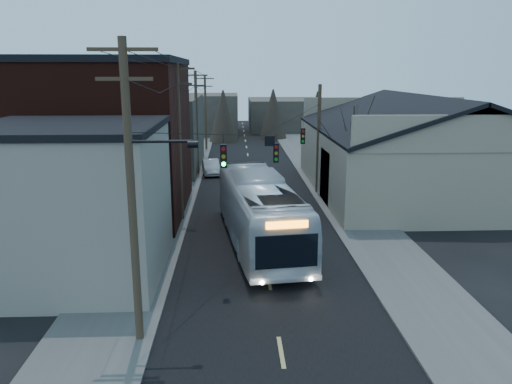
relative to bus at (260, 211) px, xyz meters
The scene contains 13 objects.
road_surface 16.81m from the bus, 89.39° to the left, with size 9.00×110.00×0.02m, color black.
sidewalk_left 17.96m from the bus, 110.73° to the left, with size 4.00×110.00×0.12m, color #474744.
sidewalk_right 18.09m from the bus, 68.22° to the left, with size 4.00×110.00×0.12m, color #474744.
building_clapboard 9.94m from the bus, 154.06° to the right, with size 8.00×8.00×7.00m, color gray.
building_brick 12.30m from the bus, 145.66° to the left, with size 10.00×12.00×10.00m, color black.
building_left_far 24.60m from the bus, 112.32° to the left, with size 9.00×14.00×7.00m, color #38332D.
warehouse 17.65m from the bus, 41.62° to the left, with size 16.16×20.60×7.73m.
building_far_left 52.05m from the bus, 96.42° to the left, with size 10.00×12.00×6.00m, color #38332D.
building_far_right 57.16m from the bus, 82.79° to the left, with size 12.00×14.00×5.00m, color #38332D.
bare_tree 9.62m from the bus, 45.13° to the left, with size 0.40×0.40×7.20m, color black.
utility_lines 11.65m from the bus, 105.14° to the left, with size 11.24×45.28×10.50m.
bus is the anchor object (origin of this frame).
parked_car 19.96m from the bus, 100.35° to the left, with size 1.47×4.20×1.39m, color #A4A6AC.
Camera 1 is at (-1.54, -13.34, 9.43)m, focal length 35.00 mm.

